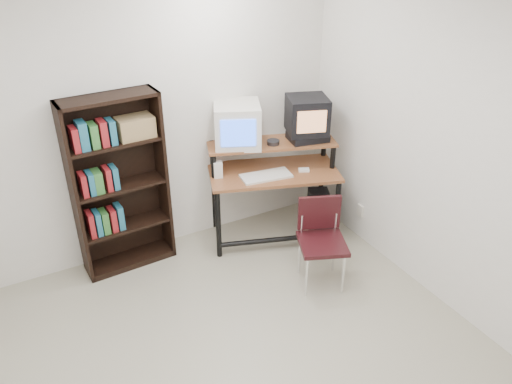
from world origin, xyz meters
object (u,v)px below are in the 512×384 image
crt_tv (307,115)px  bookshelf (119,182)px  crt_monitor (237,125)px  pc_tower (320,215)px  school_chair (321,234)px  computer_desk (273,174)px

crt_tv → bookshelf: bearing=-168.2°
crt_monitor → pc_tower: crt_monitor is taller
pc_tower → crt_tv: bearing=132.5°
pc_tower → bookshelf: size_ratio=0.28×
pc_tower → school_chair: (-0.43, -0.60, 0.27)m
pc_tower → bookshelf: 2.01m
computer_desk → school_chair: 0.85m
school_chair → bookshelf: bearing=164.8°
crt_tv → school_chair: crt_tv is taller
computer_desk → bookshelf: size_ratio=0.83×
crt_monitor → school_chair: 1.28m
crt_monitor → computer_desk: bearing=-16.7°
computer_desk → crt_tv: crt_tv is taller
crt_tv → pc_tower: 1.04m
crt_tv → bookshelf: bookshelf is taller
crt_tv → pc_tower: size_ratio=1.03×
crt_tv → crt_monitor: bearing=-179.6°
crt_tv → computer_desk: bearing=-159.5°
computer_desk → school_chair: (0.01, -0.82, -0.21)m
crt_tv → school_chair: 1.17m
crt_monitor → pc_tower: size_ratio=1.23×
crt_monitor → pc_tower: bearing=-8.5°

